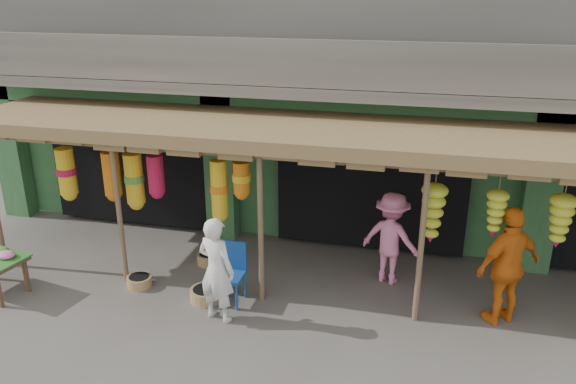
% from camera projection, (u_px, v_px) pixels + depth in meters
% --- Properties ---
extents(ground, '(80.00, 80.00, 0.00)m').
position_uv_depth(ground, '(353.00, 305.00, 9.22)').
color(ground, '#514C47').
rests_on(ground, ground).
extents(building, '(16.40, 6.80, 7.00)m').
position_uv_depth(building, '(389.00, 59.00, 12.47)').
color(building, gray).
rests_on(building, ground).
extents(awning, '(14.00, 2.70, 2.79)m').
position_uv_depth(awning, '(357.00, 140.00, 9.08)').
color(awning, brown).
rests_on(awning, ground).
extents(blue_chair, '(0.48, 0.50, 1.01)m').
position_uv_depth(blue_chair, '(230.00, 269.00, 9.19)').
color(blue_chair, '#164794').
rests_on(blue_chair, ground).
extents(basket_left, '(0.50, 0.50, 0.18)m').
position_uv_depth(basket_left, '(139.00, 281.00, 9.76)').
color(basket_left, brown).
rests_on(basket_left, ground).
extents(basket_mid, '(0.65, 0.65, 0.20)m').
position_uv_depth(basket_mid, '(206.00, 295.00, 9.32)').
color(basket_mid, '#A28249').
rests_on(basket_mid, ground).
extents(basket_right, '(0.57, 0.57, 0.20)m').
position_uv_depth(basket_right, '(209.00, 258.00, 10.55)').
color(basket_right, olive).
rests_on(basket_right, ground).
extents(person_front, '(0.72, 0.58, 1.72)m').
position_uv_depth(person_front, '(216.00, 270.00, 8.55)').
color(person_front, white).
rests_on(person_front, ground).
extents(person_vendor, '(1.18, 1.04, 1.91)m').
position_uv_depth(person_vendor, '(508.00, 266.00, 8.45)').
color(person_vendor, orange).
rests_on(person_vendor, ground).
extents(person_shopper, '(1.21, 0.94, 1.65)m').
position_uv_depth(person_shopper, '(391.00, 238.00, 9.68)').
color(person_shopper, pink).
rests_on(person_shopper, ground).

